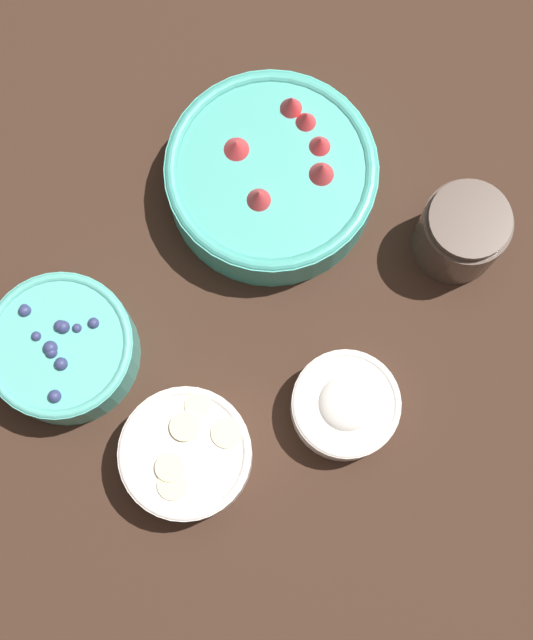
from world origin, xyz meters
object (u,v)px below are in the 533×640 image
bowl_strawberries (272,175)px  bowl_bananas (186,454)px  bowl_blueberries (63,348)px  bowl_cream (345,405)px  jar_chocolate (461,233)px

bowl_strawberries → bowl_bananas: (0.20, 0.25, -0.01)m
bowl_blueberries → bowl_bananas: bearing=117.0°
bowl_blueberries → bowl_cream: (-0.25, 0.17, -0.01)m
bowl_bananas → jar_chocolate: jar_chocolate is taller
bowl_strawberries → jar_chocolate: jar_chocolate is taller
bowl_blueberries → bowl_strawberries: bearing=-161.9°
bowl_strawberries → bowl_bananas: 0.32m
bowl_blueberries → bowl_bananas: size_ratio=1.14×
bowl_cream → bowl_strawberries: bearing=-96.2°
bowl_cream → jar_chocolate: 0.23m
bowl_blueberries → bowl_cream: bearing=145.7°
jar_chocolate → bowl_strawberries: bearing=-41.4°
bowl_strawberries → jar_chocolate: 0.22m
bowl_bananas → bowl_cream: (-0.17, 0.02, -0.00)m
bowl_bananas → bowl_cream: size_ratio=1.19×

